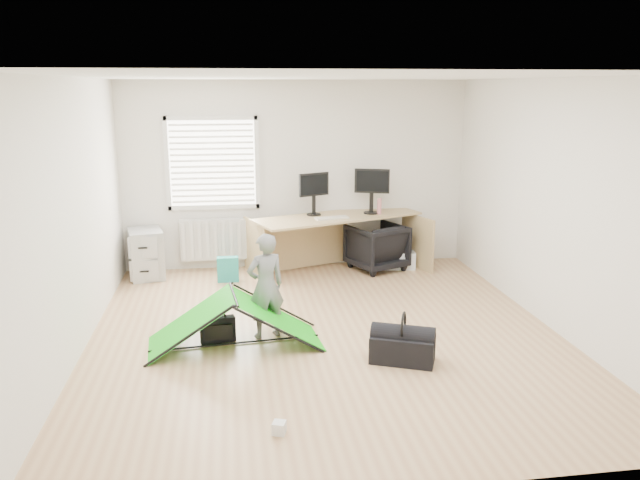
{
  "coord_description": "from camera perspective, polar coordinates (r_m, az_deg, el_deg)",
  "views": [
    {
      "loc": [
        -0.98,
        -6.24,
        2.61
      ],
      "look_at": [
        0.0,
        0.4,
        0.95
      ],
      "focal_mm": 35.0,
      "sensor_mm": 36.0,
      "label": 1
    }
  ],
  "objects": [
    {
      "name": "duffel_bag",
      "position": [
        6.18,
        7.56,
        -9.83
      ],
      "size": [
        0.68,
        0.53,
        0.27
      ],
      "primitive_type": "cube",
      "rotation": [
        0.0,
        0.0,
        -0.4
      ],
      "color": "black",
      "rests_on": "ground"
    },
    {
      "name": "back_wall",
      "position": [
        9.13,
        -2.16,
        5.95
      ],
      "size": [
        5.0,
        0.02,
        2.7
      ],
      "primitive_type": "cube",
      "color": "silver",
      "rests_on": "ground"
    },
    {
      "name": "keyboard",
      "position": [
        8.67,
        1.08,
        2.04
      ],
      "size": [
        0.49,
        0.26,
        0.02
      ],
      "primitive_type": "cube",
      "rotation": [
        0.0,
        0.0,
        0.23
      ],
      "color": "beige",
      "rests_on": "desk"
    },
    {
      "name": "white_box",
      "position": [
        5.03,
        -3.75,
        -16.76
      ],
      "size": [
        0.12,
        0.12,
        0.1
      ],
      "primitive_type": "cube",
      "rotation": [
        0.0,
        0.0,
        -0.34
      ],
      "color": "silver",
      "rests_on": "ground"
    },
    {
      "name": "window",
      "position": [
        9.01,
        -9.8,
        6.94
      ],
      "size": [
        1.2,
        0.06,
        1.2
      ],
      "primitive_type": "cube",
      "color": "silver",
      "rests_on": "back_wall"
    },
    {
      "name": "thermos",
      "position": [
        9.0,
        5.45,
        3.09
      ],
      "size": [
        0.08,
        0.08,
        0.23
      ],
      "primitive_type": "cylinder",
      "rotation": [
        0.0,
        0.0,
        0.4
      ],
      "color": "#BD6A71",
      "rests_on": "desk"
    },
    {
      "name": "monitor_left",
      "position": [
        8.86,
        -0.58,
        3.7
      ],
      "size": [
        0.47,
        0.28,
        0.45
      ],
      "primitive_type": "cube",
      "rotation": [
        0.0,
        0.0,
        0.41
      ],
      "color": "black",
      "rests_on": "desk"
    },
    {
      "name": "tote_bag",
      "position": [
        8.63,
        -8.41,
        -2.66
      ],
      "size": [
        0.29,
        0.13,
        0.34
      ],
      "primitive_type": "cube",
      "rotation": [
        0.0,
        0.0,
        -0.02
      ],
      "color": "teal",
      "rests_on": "ground"
    },
    {
      "name": "laptop_bag",
      "position": [
        6.66,
        -9.32,
        -8.11
      ],
      "size": [
        0.37,
        0.18,
        0.27
      ],
      "primitive_type": "cube",
      "rotation": [
        0.0,
        0.0,
        0.21
      ],
      "color": "black",
      "rests_on": "ground"
    },
    {
      "name": "desk",
      "position": [
        8.96,
        1.63,
        -0.33
      ],
      "size": [
        2.52,
        1.55,
        0.82
      ],
      "primitive_type": "cube",
      "rotation": [
        0.0,
        0.0,
        0.35
      ],
      "color": "tan",
      "rests_on": "ground"
    },
    {
      "name": "filing_cabinet",
      "position": [
        9.01,
        -15.6,
        -1.21
      ],
      "size": [
        0.55,
        0.66,
        0.68
      ],
      "primitive_type": "cube",
      "rotation": [
        0.0,
        0.0,
        0.21
      ],
      "color": "#AAADAF",
      "rests_on": "ground"
    },
    {
      "name": "radiator",
      "position": [
        9.17,
        -9.53,
        0.07
      ],
      "size": [
        1.0,
        0.12,
        0.6
      ],
      "primitive_type": "cube",
      "color": "silver",
      "rests_on": "back_wall"
    },
    {
      "name": "kite",
      "position": [
        6.52,
        -7.8,
        -7.23
      ],
      "size": [
        1.83,
        0.94,
        0.55
      ],
      "primitive_type": null,
      "rotation": [
        0.0,
        0.0,
        0.1
      ],
      "color": "#12B411",
      "rests_on": "ground"
    },
    {
      "name": "ground",
      "position": [
        6.83,
        0.49,
        -8.56
      ],
      "size": [
        5.5,
        5.5,
        0.0
      ],
      "primitive_type": "plane",
      "color": "tan",
      "rests_on": "ground"
    },
    {
      "name": "monitor_right",
      "position": [
        9.01,
        4.72,
        3.92
      ],
      "size": [
        0.51,
        0.26,
        0.48
      ],
      "primitive_type": "cube",
      "rotation": [
        0.0,
        0.0,
        -0.32
      ],
      "color": "black",
      "rests_on": "desk"
    },
    {
      "name": "storage_crate",
      "position": [
        9.27,
        7.24,
        -1.76
      ],
      "size": [
        0.49,
        0.37,
        0.25
      ],
      "primitive_type": "cube",
      "rotation": [
        0.0,
        0.0,
        -0.14
      ],
      "color": "silver",
      "rests_on": "ground"
    },
    {
      "name": "office_chair",
      "position": [
        9.11,
        5.19,
        -0.63
      ],
      "size": [
        0.95,
        0.96,
        0.67
      ],
      "primitive_type": "imported",
      "rotation": [
        0.0,
        0.0,
        3.55
      ],
      "color": "black",
      "rests_on": "ground"
    },
    {
      "name": "person",
      "position": [
        6.6,
        -4.99,
        -4.2
      ],
      "size": [
        0.48,
        0.39,
        1.13
      ],
      "primitive_type": "imported",
      "rotation": [
        0.0,
        0.0,
        3.49
      ],
      "color": "slate",
      "rests_on": "ground"
    }
  ]
}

